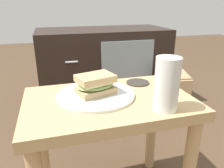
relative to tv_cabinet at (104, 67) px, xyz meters
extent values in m
cube|color=tan|center=(-0.21, -0.95, 0.15)|extent=(0.56, 0.36, 0.04)
cylinder|color=tan|center=(-0.46, -0.80, -0.08)|extent=(0.04, 0.04, 0.43)
cylinder|color=tan|center=(0.03, -0.80, -0.08)|extent=(0.04, 0.04, 0.43)
cube|color=black|center=(0.00, 0.00, 0.00)|extent=(0.96, 0.44, 0.58)
cube|color=#8C9EA8|center=(0.12, -0.22, 0.01)|extent=(0.38, 0.01, 0.44)
cylinder|color=silver|center=(-0.26, -0.23, 0.12)|extent=(0.08, 0.01, 0.01)
cylinder|color=silver|center=(-0.26, -0.23, -0.10)|extent=(0.08, 0.01, 0.01)
cylinder|color=silver|center=(-0.25, -0.92, 0.17)|extent=(0.27, 0.27, 0.01)
cube|color=tan|center=(-0.25, -0.92, 0.19)|extent=(0.14, 0.12, 0.02)
ellipsoid|color=#8CB260|center=(-0.25, -0.92, 0.21)|extent=(0.15, 0.13, 0.02)
cube|color=beige|center=(-0.25, -0.92, 0.22)|extent=(0.13, 0.11, 0.01)
cube|color=tan|center=(-0.25, -0.92, 0.23)|extent=(0.14, 0.12, 0.02)
cylinder|color=silver|center=(-0.07, -1.07, 0.25)|extent=(0.07, 0.07, 0.16)
cylinder|color=orange|center=(-0.07, -1.07, 0.24)|extent=(0.07, 0.07, 0.12)
cylinder|color=white|center=(-0.07, -1.07, 0.30)|extent=(0.07, 0.07, 0.01)
cylinder|color=#332D28|center=(-0.07, -0.84, 0.17)|extent=(0.09, 0.09, 0.01)
cube|color=tan|center=(0.36, -0.42, -0.14)|extent=(0.22, 0.19, 0.31)
cube|color=tan|center=(0.36, -0.42, 0.03)|extent=(0.21, 0.17, 0.04)
camera|label=1|loc=(-0.39, -1.59, 0.47)|focal=34.83mm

